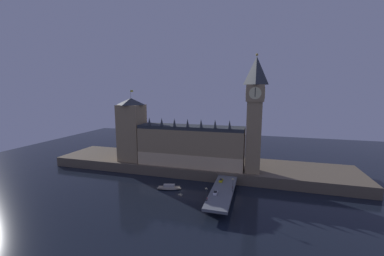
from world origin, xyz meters
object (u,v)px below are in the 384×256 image
object	(u,v)px
victoria_tower	(132,129)
boat_upstream	(169,188)
pedestrian_mid_walk	(233,187)
car_northbound_trail	(215,193)
car_northbound_lead	(221,180)
clock_tower	(255,111)
street_lamp_mid	(233,183)
street_lamp_near	(206,193)
pedestrian_near_rail	(207,199)

from	to	relation	value
victoria_tower	boat_upstream	world-z (taller)	victoria_tower
victoria_tower	pedestrian_mid_walk	bearing A→B (deg)	-21.67
car_northbound_trail	boat_upstream	xyz separation A→B (m)	(-30.36, 11.07, -5.12)
car_northbound_lead	pedestrian_mid_walk	distance (m)	12.12
clock_tower	pedestrian_mid_walk	world-z (taller)	clock_tower
street_lamp_mid	car_northbound_lead	bearing A→B (deg)	123.54
victoria_tower	street_lamp_mid	size ratio (longest dim) A/B	7.25
street_lamp_near	street_lamp_mid	xyz separation A→B (m)	(11.29, 14.72, 0.30)
car_northbound_trail	pedestrian_near_rail	xyz separation A→B (m)	(-2.62, -8.20, 0.19)
clock_tower	car_northbound_lead	xyz separation A→B (m)	(-17.42, -18.63, -40.28)
pedestrian_near_rail	car_northbound_lead	bearing A→B (deg)	84.42
pedestrian_mid_walk	boat_upstream	distance (m)	38.63
car_northbound_trail	clock_tower	bearing A→B (deg)	64.94
pedestrian_near_rail	street_lamp_mid	xyz separation A→B (m)	(10.89, 14.35, 3.63)
car_northbound_trail	pedestrian_near_rail	distance (m)	8.61
street_lamp_near	street_lamp_mid	bearing A→B (deg)	52.52
car_northbound_trail	street_lamp_near	world-z (taller)	street_lamp_near
victoria_tower	car_northbound_trail	world-z (taller)	victoria_tower
clock_tower	pedestrian_near_rail	bearing A→B (deg)	-113.79
pedestrian_mid_walk	street_lamp_mid	distance (m)	4.86
car_northbound_lead	street_lamp_mid	size ratio (longest dim) A/B	0.65
pedestrian_mid_walk	car_northbound_trail	bearing A→B (deg)	-129.89
street_lamp_mid	clock_tower	bearing A→B (deg)	73.59
car_northbound_trail	boat_upstream	bearing A→B (deg)	159.96
clock_tower	car_northbound_lead	distance (m)	47.67
street_lamp_near	boat_upstream	world-z (taller)	street_lamp_near
pedestrian_near_rail	pedestrian_mid_walk	distance (m)	20.49
clock_tower	car_northbound_lead	world-z (taller)	clock_tower
victoria_tower	street_lamp_near	size ratio (longest dim) A/B	7.77
victoria_tower	pedestrian_near_rail	xyz separation A→B (m)	(69.37, -49.34, -24.09)
pedestrian_near_rail	clock_tower	bearing A→B (deg)	66.21
street_lamp_near	street_lamp_mid	world-z (taller)	street_lamp_mid
pedestrian_near_rail	boat_upstream	bearing A→B (deg)	145.21
car_northbound_lead	pedestrian_near_rail	world-z (taller)	pedestrian_near_rail
clock_tower	victoria_tower	xyz separation A→B (m)	(-89.41, 3.89, -15.92)
car_northbound_trail	boat_upstream	distance (m)	32.72
car_northbound_trail	street_lamp_near	bearing A→B (deg)	-109.44
pedestrian_mid_walk	street_lamp_mid	world-z (taller)	street_lamp_mid
pedestrian_near_rail	street_lamp_near	bearing A→B (deg)	-137.60
clock_tower	victoria_tower	distance (m)	90.90
street_lamp_mid	boat_upstream	world-z (taller)	street_lamp_mid
pedestrian_mid_walk	pedestrian_near_rail	bearing A→B (deg)	-120.78
victoria_tower	car_northbound_trail	distance (m)	86.40
clock_tower	pedestrian_mid_walk	bearing A→B (deg)	-108.94
victoria_tower	pedestrian_mid_walk	distance (m)	89.23
clock_tower	pedestrian_mid_walk	size ratio (longest dim) A/B	40.39
victoria_tower	car_northbound_lead	size ratio (longest dim) A/B	11.07
car_northbound_lead	victoria_tower	bearing A→B (deg)	162.63
victoria_tower	boat_upstream	xyz separation A→B (m)	(41.63, -30.07, -29.41)
victoria_tower	car_northbound_trail	size ratio (longest dim) A/B	12.43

